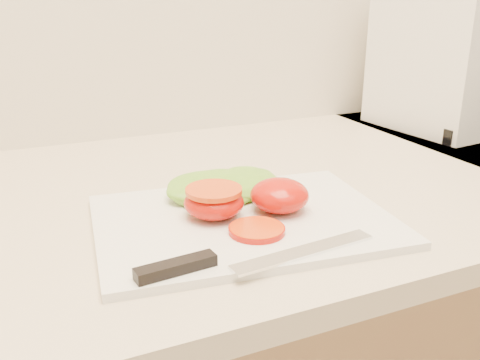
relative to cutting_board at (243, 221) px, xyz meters
name	(u,v)px	position (x,y,z in m)	size (l,w,h in m)	color
cutting_board	(243,221)	(0.00, 0.00, 0.00)	(0.36, 0.26, 0.01)	white
tomato_half_dome	(279,195)	(0.05, 0.00, 0.03)	(0.07, 0.07, 0.04)	red
tomato_half_cut	(214,201)	(-0.03, 0.02, 0.03)	(0.07, 0.07, 0.04)	red
tomato_slice_0	(257,230)	(0.00, -0.05, 0.01)	(0.06, 0.06, 0.01)	#DF531B
lettuce_leaf_0	(216,188)	(-0.01, 0.08, 0.02)	(0.13, 0.09, 0.03)	#88C333
lettuce_leaf_1	(246,184)	(0.04, 0.07, 0.02)	(0.11, 0.08, 0.02)	#88C333
knife	(228,261)	(-0.06, -0.10, 0.01)	(0.27, 0.05, 0.01)	silver
appliance	(448,53)	(0.57, 0.28, 0.15)	(0.20, 0.25, 0.30)	white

